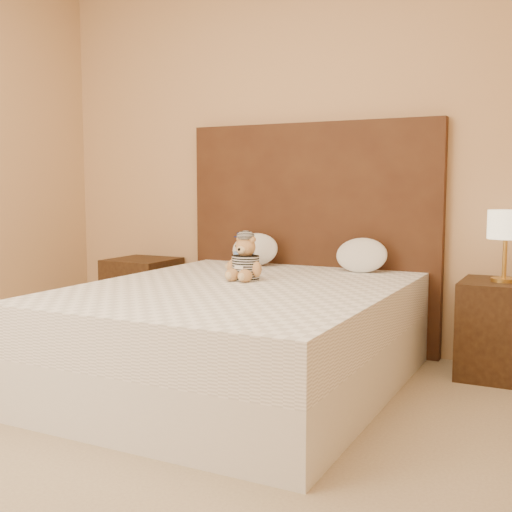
{
  "coord_description": "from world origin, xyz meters",
  "views": [
    {
      "loc": [
        1.62,
        -1.8,
        1.08
      ],
      "look_at": [
        -0.03,
        1.45,
        0.68
      ],
      "focal_mm": 45.0,
      "sensor_mm": 36.0,
      "label": 1
    }
  ],
  "objects_px": {
    "nightstand_right": "(502,330)",
    "lamp": "(506,228)",
    "pillow_left": "(255,248)",
    "nightstand_left": "(143,296)",
    "teddy_prisoner": "(246,257)",
    "bed": "(240,336)",
    "teddy_police": "(244,252)",
    "pillow_right": "(362,253)"
  },
  "relations": [
    {
      "from": "teddy_police",
      "to": "nightstand_left",
      "type": "bearing_deg",
      "value": -171.68
    },
    {
      "from": "teddy_prisoner",
      "to": "bed",
      "type": "bearing_deg",
      "value": -66.97
    },
    {
      "from": "pillow_left",
      "to": "pillow_right",
      "type": "distance_m",
      "value": 0.74
    },
    {
      "from": "nightstand_left",
      "to": "pillow_right",
      "type": "height_order",
      "value": "pillow_right"
    },
    {
      "from": "pillow_left",
      "to": "nightstand_right",
      "type": "bearing_deg",
      "value": -1.09
    },
    {
      "from": "nightstand_right",
      "to": "pillow_right",
      "type": "relative_size",
      "value": 1.68
    },
    {
      "from": "bed",
      "to": "lamp",
      "type": "height_order",
      "value": "lamp"
    },
    {
      "from": "pillow_left",
      "to": "nightstand_left",
      "type": "bearing_deg",
      "value": -178.13
    },
    {
      "from": "nightstand_right",
      "to": "teddy_police",
      "type": "relative_size",
      "value": 2.31
    },
    {
      "from": "lamp",
      "to": "teddy_police",
      "type": "xyz_separation_m",
      "value": [
        -1.52,
        -0.25,
        -0.18
      ]
    },
    {
      "from": "pillow_left",
      "to": "pillow_right",
      "type": "height_order",
      "value": "pillow_left"
    },
    {
      "from": "bed",
      "to": "nightstand_left",
      "type": "height_order",
      "value": "same"
    },
    {
      "from": "nightstand_right",
      "to": "pillow_left",
      "type": "height_order",
      "value": "pillow_left"
    },
    {
      "from": "teddy_police",
      "to": "pillow_right",
      "type": "bearing_deg",
      "value": 44.98
    },
    {
      "from": "teddy_prisoner",
      "to": "nightstand_left",
      "type": "bearing_deg",
      "value": 156.93
    },
    {
      "from": "lamp",
      "to": "bed",
      "type": "bearing_deg",
      "value": -147.38
    },
    {
      "from": "pillow_right",
      "to": "bed",
      "type": "bearing_deg",
      "value": -116.44
    },
    {
      "from": "nightstand_right",
      "to": "lamp",
      "type": "height_order",
      "value": "lamp"
    },
    {
      "from": "teddy_police",
      "to": "pillow_left",
      "type": "xyz_separation_m",
      "value": [
        -0.07,
        0.28,
        -0.0
      ]
    },
    {
      "from": "bed",
      "to": "teddy_police",
      "type": "bearing_deg",
      "value": 115.89
    },
    {
      "from": "bed",
      "to": "nightstand_right",
      "type": "height_order",
      "value": "same"
    },
    {
      "from": "lamp",
      "to": "pillow_right",
      "type": "relative_size",
      "value": 1.22
    },
    {
      "from": "nightstand_left",
      "to": "teddy_prisoner",
      "type": "relative_size",
      "value": 2.12
    },
    {
      "from": "nightstand_left",
      "to": "teddy_prisoner",
      "type": "height_order",
      "value": "teddy_prisoner"
    },
    {
      "from": "lamp",
      "to": "pillow_left",
      "type": "bearing_deg",
      "value": 178.91
    },
    {
      "from": "nightstand_left",
      "to": "pillow_right",
      "type": "bearing_deg",
      "value": 1.03
    },
    {
      "from": "bed",
      "to": "pillow_right",
      "type": "height_order",
      "value": "pillow_right"
    },
    {
      "from": "teddy_prisoner",
      "to": "pillow_left",
      "type": "xyz_separation_m",
      "value": [
        -0.27,
        0.64,
        -0.01
      ]
    },
    {
      "from": "bed",
      "to": "nightstand_left",
      "type": "xyz_separation_m",
      "value": [
        -1.25,
        0.8,
        -0.0
      ]
    },
    {
      "from": "nightstand_right",
      "to": "lamp",
      "type": "xyz_separation_m",
      "value": [
        -0.0,
        0.0,
        0.57
      ]
    },
    {
      "from": "bed",
      "to": "teddy_police",
      "type": "distance_m",
      "value": 0.73
    },
    {
      "from": "nightstand_left",
      "to": "teddy_prisoner",
      "type": "bearing_deg",
      "value": -27.11
    },
    {
      "from": "nightstand_left",
      "to": "bed",
      "type": "bearing_deg",
      "value": -32.62
    },
    {
      "from": "bed",
      "to": "pillow_left",
      "type": "bearing_deg",
      "value": 111.8
    },
    {
      "from": "bed",
      "to": "lamp",
      "type": "bearing_deg",
      "value": 32.62
    },
    {
      "from": "bed",
      "to": "teddy_police",
      "type": "height_order",
      "value": "teddy_police"
    },
    {
      "from": "nightstand_right",
      "to": "pillow_left",
      "type": "bearing_deg",
      "value": 178.91
    },
    {
      "from": "nightstand_left",
      "to": "teddy_police",
      "type": "relative_size",
      "value": 2.31
    },
    {
      "from": "teddy_police",
      "to": "pillow_left",
      "type": "bearing_deg",
      "value": 125.67
    },
    {
      "from": "lamp",
      "to": "pillow_right",
      "type": "xyz_separation_m",
      "value": [
        -0.84,
        0.03,
        -0.18
      ]
    },
    {
      "from": "bed",
      "to": "nightstand_left",
      "type": "distance_m",
      "value": 1.48
    },
    {
      "from": "pillow_left",
      "to": "pillow_right",
      "type": "bearing_deg",
      "value": 0.0
    }
  ]
}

